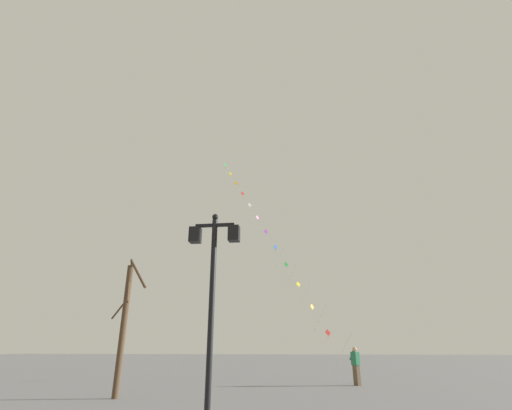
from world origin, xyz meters
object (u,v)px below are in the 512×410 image
(kite_train, at_px, (266,232))
(bare_tree, at_px, (124,322))
(twin_lantern_lamp_post, at_px, (213,272))
(kite_flyer, at_px, (356,365))

(kite_train, distance_m, bare_tree, 16.32)
(twin_lantern_lamp_post, distance_m, kite_flyer, 11.99)
(twin_lantern_lamp_post, bearing_deg, bare_tree, 133.25)
(twin_lantern_lamp_post, height_order, bare_tree, bare_tree)
(kite_flyer, bearing_deg, kite_train, -0.74)
(twin_lantern_lamp_post, height_order, kite_flyer, twin_lantern_lamp_post)
(kite_train, distance_m, kite_flyer, 13.09)
(twin_lantern_lamp_post, distance_m, kite_train, 19.83)
(kite_train, relative_size, kite_flyer, 11.47)
(twin_lantern_lamp_post, bearing_deg, kite_train, 91.34)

